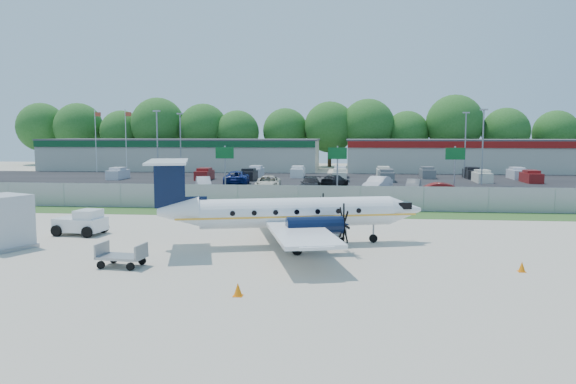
# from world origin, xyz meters

# --- Properties ---
(ground) EXTENTS (170.00, 170.00, 0.00)m
(ground) POSITION_xyz_m (0.00, 0.00, 0.00)
(ground) COLOR beige
(ground) RESTS_ON ground
(grass_verge) EXTENTS (170.00, 4.00, 0.02)m
(grass_verge) POSITION_xyz_m (0.00, 12.00, 0.01)
(grass_verge) COLOR #2D561E
(grass_verge) RESTS_ON ground
(access_road) EXTENTS (170.00, 8.00, 0.02)m
(access_road) POSITION_xyz_m (0.00, 19.00, 0.01)
(access_road) COLOR black
(access_road) RESTS_ON ground
(parking_lot) EXTENTS (170.00, 32.00, 0.02)m
(parking_lot) POSITION_xyz_m (0.00, 40.00, 0.01)
(parking_lot) COLOR black
(parking_lot) RESTS_ON ground
(perimeter_fence) EXTENTS (120.00, 0.06, 1.99)m
(perimeter_fence) POSITION_xyz_m (0.00, 14.00, 1.00)
(perimeter_fence) COLOR gray
(perimeter_fence) RESTS_ON ground
(building_west) EXTENTS (46.40, 12.40, 5.24)m
(building_west) POSITION_xyz_m (-24.00, 61.98, 2.63)
(building_west) COLOR beige
(building_west) RESTS_ON ground
(building_east) EXTENTS (44.40, 12.40, 5.24)m
(building_east) POSITION_xyz_m (26.00, 61.98, 2.63)
(building_east) COLOR beige
(building_east) RESTS_ON ground
(sign_left) EXTENTS (1.80, 0.26, 5.00)m
(sign_left) POSITION_xyz_m (-8.00, 22.91, 3.61)
(sign_left) COLOR gray
(sign_left) RESTS_ON ground
(sign_mid) EXTENTS (1.80, 0.26, 5.00)m
(sign_mid) POSITION_xyz_m (3.00, 22.91, 3.61)
(sign_mid) COLOR gray
(sign_mid) RESTS_ON ground
(sign_right) EXTENTS (1.80, 0.26, 5.00)m
(sign_right) POSITION_xyz_m (14.00, 22.91, 3.61)
(sign_right) COLOR gray
(sign_right) RESTS_ON ground
(flagpole_west) EXTENTS (1.06, 0.12, 10.00)m
(flagpole_west) POSITION_xyz_m (-35.92, 55.00, 5.64)
(flagpole_west) COLOR white
(flagpole_west) RESTS_ON ground
(flagpole_east) EXTENTS (1.06, 0.12, 10.00)m
(flagpole_east) POSITION_xyz_m (-30.92, 55.00, 5.64)
(flagpole_east) COLOR white
(flagpole_east) RESTS_ON ground
(light_pole_nw) EXTENTS (0.90, 0.35, 9.09)m
(light_pole_nw) POSITION_xyz_m (-20.00, 38.00, 5.23)
(light_pole_nw) COLOR gray
(light_pole_nw) RESTS_ON ground
(light_pole_ne) EXTENTS (0.90, 0.35, 9.09)m
(light_pole_ne) POSITION_xyz_m (20.00, 38.00, 5.23)
(light_pole_ne) COLOR gray
(light_pole_ne) RESTS_ON ground
(light_pole_sw) EXTENTS (0.90, 0.35, 9.09)m
(light_pole_sw) POSITION_xyz_m (-20.00, 48.00, 5.23)
(light_pole_sw) COLOR gray
(light_pole_sw) RESTS_ON ground
(light_pole_se) EXTENTS (0.90, 0.35, 9.09)m
(light_pole_se) POSITION_xyz_m (20.00, 48.00, 5.23)
(light_pole_se) COLOR gray
(light_pole_se) RESTS_ON ground
(tree_line) EXTENTS (112.00, 6.00, 14.00)m
(tree_line) POSITION_xyz_m (0.00, 74.00, 0.00)
(tree_line) COLOR #205719
(tree_line) RESTS_ON ground
(aircraft) EXTENTS (15.61, 15.26, 4.77)m
(aircraft) POSITION_xyz_m (0.82, -0.43, 1.84)
(aircraft) COLOR white
(aircraft) RESTS_ON ground
(pushback_tug) EXTENTS (3.06, 2.36, 1.55)m
(pushback_tug) POSITION_xyz_m (-12.26, 1.49, 0.74)
(pushback_tug) COLOR white
(pushback_tug) RESTS_ON ground
(baggage_cart_near) EXTENTS (2.23, 1.48, 1.11)m
(baggage_cart_near) POSITION_xyz_m (-6.51, -6.36, 0.52)
(baggage_cart_near) COLOR gray
(baggage_cart_near) RESTS_ON ground
(baggage_cart_far) EXTENTS (2.52, 1.94, 1.16)m
(baggage_cart_far) POSITION_xyz_m (2.70, 0.55, 0.54)
(baggage_cart_far) COLOR gray
(baggage_cart_far) RESTS_ON ground
(service_container) EXTENTS (3.45, 3.45, 2.91)m
(service_container) POSITION_xyz_m (-14.58, -3.01, 1.36)
(service_container) COLOR silver
(service_container) RESTS_ON ground
(cone_nose) EXTENTS (0.33, 0.33, 0.47)m
(cone_nose) POSITION_xyz_m (11.79, -5.38, 0.22)
(cone_nose) COLOR orange
(cone_nose) RESTS_ON ground
(cone_port_wing) EXTENTS (0.37, 0.37, 0.52)m
(cone_port_wing) POSITION_xyz_m (-0.21, -10.44, 0.25)
(cone_port_wing) COLOR orange
(cone_port_wing) RESTS_ON ground
(cone_starboard_wing) EXTENTS (0.43, 0.43, 0.61)m
(cone_starboard_wing) POSITION_xyz_m (-3.23, 9.11, 0.29)
(cone_starboard_wing) COLOR orange
(cone_starboard_wing) RESTS_ON ground
(road_car_west) EXTENTS (5.38, 3.20, 1.40)m
(road_car_west) POSITION_xyz_m (-20.02, 17.37, 0.00)
(road_car_west) COLOR beige
(road_car_west) RESTS_ON ground
(road_car_mid) EXTENTS (5.12, 1.87, 1.67)m
(road_car_mid) POSITION_xyz_m (11.95, 21.34, 0.00)
(road_car_mid) COLOR maroon
(road_car_mid) RESTS_ON ground
(parked_car_a) EXTENTS (2.75, 4.48, 1.39)m
(parked_car_a) POSITION_xyz_m (-11.98, 29.81, 0.00)
(parked_car_a) COLOR silver
(parked_car_a) RESTS_ON ground
(parked_car_b) EXTENTS (3.07, 5.92, 1.59)m
(parked_car_b) POSITION_xyz_m (-4.61, 29.11, 0.00)
(parked_car_b) COLOR beige
(parked_car_b) RESTS_ON ground
(parked_car_c) EXTENTS (2.10, 5.09, 1.47)m
(parked_car_c) POSITION_xyz_m (-0.01, 29.19, 0.00)
(parked_car_c) COLOR black
(parked_car_c) RESTS_ON ground
(parked_car_d) EXTENTS (3.54, 5.40, 1.68)m
(parked_car_d) POSITION_xyz_m (7.17, 28.35, 0.00)
(parked_car_d) COLOR silver
(parked_car_d) RESTS_ON ground
(parked_car_e) EXTENTS (2.13, 4.18, 1.32)m
(parked_car_e) POSITION_xyz_m (11.03, 29.78, 0.00)
(parked_car_e) COLOR #595B5E
(parked_car_e) RESTS_ON ground
(parked_car_f) EXTENTS (3.54, 6.44, 1.71)m
(parked_car_f) POSITION_xyz_m (-9.28, 35.20, 0.00)
(parked_car_f) COLOR navy
(parked_car_f) RESTS_ON ground
(parked_car_g) EXTENTS (3.60, 5.20, 1.40)m
(parked_car_g) POSITION_xyz_m (2.49, 34.29, 0.00)
(parked_car_g) COLOR black
(parked_car_g) RESTS_ON ground
(far_parking_rows) EXTENTS (56.00, 10.00, 1.60)m
(far_parking_rows) POSITION_xyz_m (0.00, 45.00, 0.00)
(far_parking_rows) COLOR gray
(far_parking_rows) RESTS_ON ground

